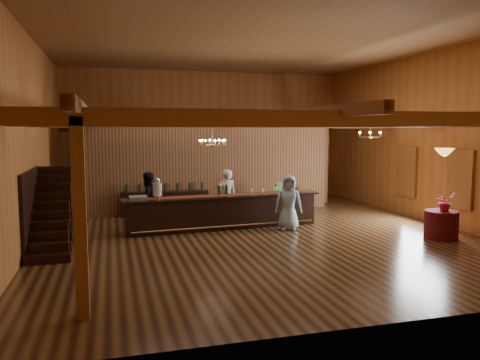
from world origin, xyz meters
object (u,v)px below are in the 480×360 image
object	(u,v)px
round_table	(441,225)
tasting_bar	(224,212)
pendant_lamp	(445,152)
floor_plant	(274,198)
chandelier_right	(370,134)
staff_second	(147,200)
bartender	(227,197)
raffle_drum	(294,187)
backbar_shelf	(165,203)
chandelier_left	(212,142)
guest	(289,203)
beverage_dispenser	(157,189)

from	to	relation	value
round_table	tasting_bar	bearing A→B (deg)	151.91
pendant_lamp	floor_plant	bearing A→B (deg)	123.19
chandelier_right	staff_second	size ratio (longest dim) A/B	0.47
chandelier_right	bartender	bearing A→B (deg)	174.54
bartender	staff_second	world-z (taller)	bartender
raffle_drum	chandelier_right	xyz separation A→B (m)	(2.70, 0.06, 1.66)
tasting_bar	chandelier_right	size ratio (longest dim) A/B	7.69
chandelier_right	bartender	xyz separation A→B (m)	(-4.79, 0.46, -1.97)
backbar_shelf	tasting_bar	bearing A→B (deg)	-55.76
chandelier_left	guest	distance (m)	2.94
raffle_drum	staff_second	bearing A→B (deg)	170.57
chandelier_right	bartender	world-z (taller)	chandelier_right
raffle_drum	chandelier_right	world-z (taller)	chandelier_right
round_table	guest	bearing A→B (deg)	148.84
backbar_shelf	staff_second	size ratio (longest dim) A/B	1.78
pendant_lamp	guest	bearing A→B (deg)	148.84
round_table	bartender	size ratio (longest dim) A/B	0.51
tasting_bar	chandelier_right	xyz separation A→B (m)	(5.02, 0.18, 2.33)
floor_plant	chandelier_left	bearing A→B (deg)	-147.38
tasting_bar	raffle_drum	size ratio (longest dim) A/B	18.09
staff_second	guest	xyz separation A→B (m)	(4.05, -1.58, -0.02)
pendant_lamp	bartender	distance (m)	6.50
bartender	guest	size ratio (longest dim) A/B	1.06
beverage_dispenser	backbar_shelf	xyz separation A→B (m)	(0.52, 2.78, -0.88)
raffle_drum	chandelier_right	size ratio (longest dim) A/B	0.43
tasting_bar	backbar_shelf	bearing A→B (deg)	114.89
chandelier_left	chandelier_right	xyz separation A→B (m)	(5.32, -0.09, 0.23)
chandelier_left	bartender	world-z (taller)	chandelier_left
guest	round_table	bearing A→B (deg)	-11.16
chandelier_left	pendant_lamp	xyz separation A→B (m)	(5.76, -3.18, -0.22)
chandelier_right	backbar_shelf	bearing A→B (deg)	158.88
chandelier_left	bartender	bearing A→B (deg)	34.79
raffle_drum	staff_second	distance (m)	4.63
pendant_lamp	chandelier_right	bearing A→B (deg)	98.11
tasting_bar	chandelier_left	size ratio (longest dim) A/B	7.69
staff_second	guest	bearing A→B (deg)	128.35
pendant_lamp	floor_plant	size ratio (longest dim) A/B	0.76
chandelier_left	guest	bearing A→B (deg)	-24.84
tasting_bar	floor_plant	xyz separation A→B (m)	(2.29, 1.93, 0.07)
chandelier_right	floor_plant	bearing A→B (deg)	147.29
staff_second	floor_plant	size ratio (longest dim) A/B	1.44
staff_second	guest	size ratio (longest dim) A/B	1.03
chandelier_right	guest	distance (m)	3.89
beverage_dispenser	chandelier_left	xyz separation A→B (m)	(1.71, 0.36, 1.32)
chandelier_right	floor_plant	xyz separation A→B (m)	(-2.73, 1.75, -2.26)
chandelier_right	raffle_drum	bearing A→B (deg)	-178.76
round_table	beverage_dispenser	bearing A→B (deg)	159.30
guest	floor_plant	world-z (taller)	guest
beverage_dispenser	staff_second	xyz separation A→B (m)	(-0.22, 0.97, -0.46)
round_table	chandelier_left	size ratio (longest dim) A/B	1.13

